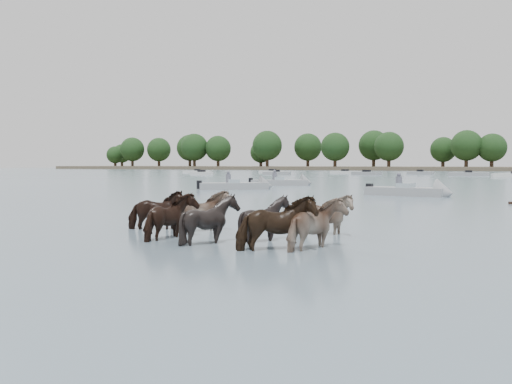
% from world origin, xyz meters
% --- Properties ---
extents(ground, '(400.00, 400.00, 0.00)m').
position_xyz_m(ground, '(0.00, 0.00, 0.00)').
color(ground, slate).
rests_on(ground, ground).
extents(shoreline, '(160.00, 30.00, 1.00)m').
position_xyz_m(shoreline, '(-70.00, 150.00, 0.50)').
color(shoreline, '#4C4233').
rests_on(shoreline, ground).
extents(pony_herd, '(6.76, 4.26, 1.41)m').
position_xyz_m(pony_herd, '(-1.08, 1.12, 0.44)').
color(pony_herd, black).
rests_on(pony_herd, ground).
extents(motorboat_a, '(5.19, 4.53, 1.92)m').
position_xyz_m(motorboat_a, '(-12.91, 24.00, 0.23)').
color(motorboat_a, gray).
rests_on(motorboat_a, ground).
extents(motorboat_b, '(5.13, 2.27, 1.92)m').
position_xyz_m(motorboat_b, '(-0.22, 21.17, 0.23)').
color(motorboat_b, gray).
rests_on(motorboat_b, ground).
extents(motorboat_f, '(5.32, 4.04, 1.92)m').
position_xyz_m(motorboat_f, '(-12.78, 31.77, 0.23)').
color(motorboat_f, gray).
rests_on(motorboat_f, ground).
extents(distant_flotilla, '(110.06, 27.84, 0.93)m').
position_xyz_m(distant_flotilla, '(0.08, 77.65, 0.26)').
color(distant_flotilla, silver).
rests_on(distant_flotilla, ground).
extents(treeline, '(142.45, 22.10, 12.26)m').
position_xyz_m(treeline, '(-69.48, 149.04, 6.93)').
color(treeline, '#382619').
rests_on(treeline, ground).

